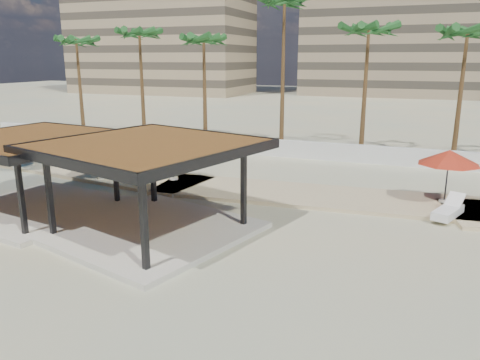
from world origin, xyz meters
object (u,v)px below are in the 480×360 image
(pavilion_central, at_px, (149,180))
(pavilion_west, at_px, (34,167))
(umbrella_a, at_px, (13,136))
(lounger_b, at_px, (448,211))
(lounger_a, at_px, (159,170))
(umbrella_c, at_px, (449,157))

(pavilion_central, height_order, pavilion_west, pavilion_central)
(umbrella_a, xyz_separation_m, lounger_b, (24.07, 0.01, -1.80))
(pavilion_west, xyz_separation_m, lounger_a, (1.84, 7.52, -1.67))
(umbrella_c, distance_m, lounger_a, 15.46)
(lounger_a, bearing_deg, umbrella_a, 85.99)
(umbrella_a, bearing_deg, lounger_a, 14.00)
(umbrella_c, xyz_separation_m, lounger_b, (0.08, -2.07, -1.94))
(pavilion_west, xyz_separation_m, lounger_b, (17.26, 5.37, -1.68))
(pavilion_central, bearing_deg, lounger_a, 134.32)
(pavilion_west, height_order, umbrella_a, pavilion_west)
(lounger_b, bearing_deg, umbrella_c, 23.06)
(umbrella_c, bearing_deg, umbrella_a, -175.06)
(umbrella_a, bearing_deg, pavilion_west, -38.18)
(pavilion_west, relative_size, lounger_b, 3.39)
(lounger_a, xyz_separation_m, lounger_b, (15.42, -2.15, -0.01))
(lounger_b, bearing_deg, lounger_a, 102.83)
(lounger_a, relative_size, lounger_b, 1.06)
(pavilion_central, xyz_separation_m, lounger_a, (-4.44, 8.11, -1.80))
(umbrella_a, relative_size, lounger_b, 1.17)
(umbrella_c, xyz_separation_m, lounger_a, (-15.34, 0.08, -1.93))
(lounger_a, distance_m, lounger_b, 15.57)
(pavilion_west, distance_m, lounger_b, 18.15)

